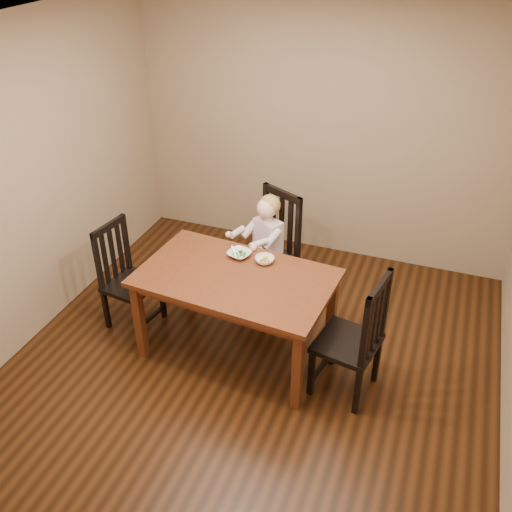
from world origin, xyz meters
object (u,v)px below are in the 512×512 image
(bowl_veg, at_px, (265,260))
(bowl_peas, at_px, (239,254))
(chair_right, at_px, (355,339))
(dining_table, at_px, (236,285))
(chair_child, at_px, (271,251))
(toddler, at_px, (266,240))
(chair_left, at_px, (127,278))

(bowl_veg, bearing_deg, bowl_peas, 176.55)
(bowl_peas, bearing_deg, chair_right, -20.40)
(dining_table, bearing_deg, chair_child, 88.83)
(toddler, bearing_deg, chair_child, -90.00)
(dining_table, distance_m, chair_right, 1.05)
(chair_child, distance_m, chair_right, 1.40)
(toddler, height_order, bowl_veg, toddler)
(chair_child, relative_size, bowl_veg, 6.89)
(dining_table, xyz_separation_m, chair_right, (1.03, -0.13, -0.17))
(chair_left, xyz_separation_m, bowl_peas, (1.00, 0.24, 0.33))
(chair_right, relative_size, bowl_veg, 6.69)
(dining_table, bearing_deg, chair_left, 177.94)
(dining_table, bearing_deg, bowl_peas, 105.60)
(chair_child, xyz_separation_m, bowl_peas, (-0.10, -0.55, 0.27))
(toddler, bearing_deg, dining_table, 116.43)
(chair_child, height_order, bowl_peas, chair_child)
(dining_table, xyz_separation_m, chair_left, (-1.08, 0.04, -0.21))
(toddler, relative_size, bowl_peas, 3.08)
(toddler, bearing_deg, chair_right, 164.69)
(dining_table, relative_size, toddler, 2.78)
(chair_right, bearing_deg, chair_left, 96.13)
(dining_table, distance_m, bowl_veg, 0.33)
(chair_child, distance_m, chair_left, 1.36)
(dining_table, height_order, chair_right, chair_right)
(chair_child, bearing_deg, chair_right, 162.42)
(dining_table, distance_m, toddler, 0.78)
(dining_table, relative_size, chair_right, 1.50)
(bowl_veg, bearing_deg, dining_table, -119.76)
(chair_child, xyz_separation_m, chair_right, (1.01, -0.96, -0.02))
(bowl_peas, bearing_deg, dining_table, -74.40)
(dining_table, xyz_separation_m, bowl_veg, (0.15, 0.27, 0.12))
(bowl_veg, bearing_deg, toddler, 107.68)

